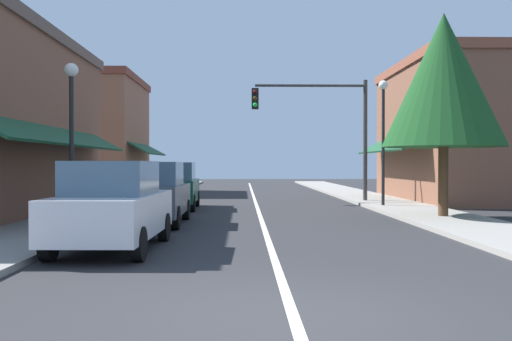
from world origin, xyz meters
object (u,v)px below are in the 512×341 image
Objects in this scene: tree_right_near at (444,80)px; street_lamp_right_mid at (383,123)px; street_lamp_left_near at (71,116)px; parked_car_third_left at (174,186)px; parked_car_nearest_left at (113,206)px; traffic_signal_mast_arm at (325,118)px; parked_car_second_left at (153,193)px.

street_lamp_right_mid is at bearing 98.90° from tree_right_near.
street_lamp_left_near is 0.88× the size of street_lamp_right_mid.
street_lamp_left_near reaches higher than parked_car_third_left.
street_lamp_right_mid is at bearing 54.51° from parked_car_nearest_left.
traffic_signal_mast_arm is 1.09× the size of street_lamp_right_mid.
parked_car_third_left is (-0.04, 10.34, 0.00)m from parked_car_nearest_left.
street_lamp_left_near is at bearing -167.94° from tree_right_near.
street_lamp_right_mid is at bearing 35.83° from parked_car_second_left.
street_lamp_left_near is at bearing 118.69° from parked_car_nearest_left.
parked_car_third_left is 7.19m from street_lamp_left_near.
parked_car_nearest_left is 1.01× the size of parked_car_second_left.
street_lamp_left_near is at bearing -150.04° from parked_car_second_left.
street_lamp_left_near is at bearing -129.43° from traffic_signal_mast_arm.
street_lamp_right_mid is (1.85, -2.94, -0.39)m from traffic_signal_mast_arm.
parked_car_second_left is at bearing -125.14° from traffic_signal_mast_arm.
street_lamp_right_mid is at bearing 34.73° from street_lamp_left_near.
traffic_signal_mast_arm is at bearing 108.82° from tree_right_near.
tree_right_near reaches higher than traffic_signal_mast_arm.
street_lamp_left_near is 0.69× the size of tree_right_near.
parked_car_nearest_left is 13.50m from street_lamp_right_mid.
parked_car_nearest_left is at bearing -127.04° from street_lamp_right_mid.
street_lamp_left_near is 12.07m from street_lamp_right_mid.
traffic_signal_mast_arm is at bearing 26.12° from parked_car_third_left.
street_lamp_right_mid is 4.75m from tree_right_near.
traffic_signal_mast_arm is (6.19, 3.19, 2.82)m from parked_car_third_left.
parked_car_third_left is 0.77× the size of traffic_signal_mast_arm.
parked_car_nearest_left is 0.84× the size of street_lamp_right_mid.
parked_car_nearest_left is at bearing -114.44° from traffic_signal_mast_arm.
parked_car_second_left is 0.94× the size of street_lamp_left_near.
traffic_signal_mast_arm is at bearing 122.20° from street_lamp_right_mid.
traffic_signal_mast_arm is 0.85× the size of tree_right_near.
parked_car_second_left and parked_car_third_left have the same top height.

